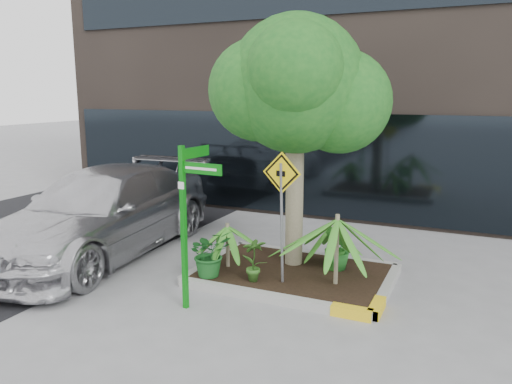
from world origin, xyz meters
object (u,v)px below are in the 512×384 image
at_px(tree, 296,84).
at_px(parked_car, 103,212).
at_px(cattle_sign, 282,196).
at_px(street_sign_post, 188,210).

height_order(tree, parked_car, tree).
relative_size(parked_car, cattle_sign, 2.71).
bearing_deg(tree, parked_car, -171.28).
bearing_deg(street_sign_post, parked_car, 157.08).
relative_size(tree, street_sign_post, 1.85).
bearing_deg(tree, cattle_sign, -81.49).
xyz_separation_m(tree, cattle_sign, (0.15, -1.02, -1.73)).
bearing_deg(street_sign_post, cattle_sign, 51.83).
bearing_deg(cattle_sign, street_sign_post, -126.35).
height_order(street_sign_post, cattle_sign, street_sign_post).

